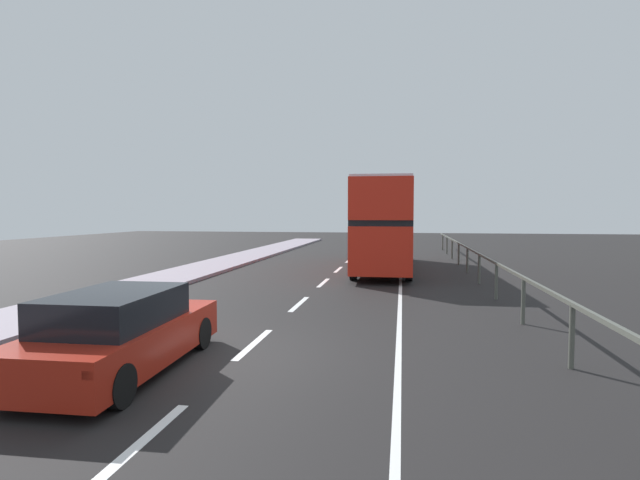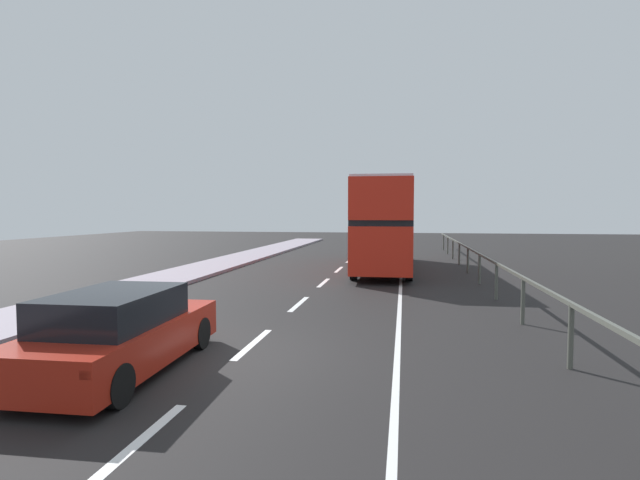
{
  "view_description": "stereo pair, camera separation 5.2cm",
  "coord_description": "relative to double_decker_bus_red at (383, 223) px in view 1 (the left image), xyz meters",
  "views": [
    {
      "loc": [
        3.1,
        -8.83,
        2.79
      ],
      "look_at": [
        0.27,
        7.63,
        1.85
      ],
      "focal_mm": 26.91,
      "sensor_mm": 36.0,
      "label": 1
    },
    {
      "loc": [
        3.15,
        -8.82,
        2.79
      ],
      "look_at": [
        0.27,
        7.63,
        1.85
      ],
      "focal_mm": 26.91,
      "sensor_mm": 36.0,
      "label": 2
    }
  ],
  "objects": [
    {
      "name": "ground_plane",
      "position": [
        -2.15,
        -15.11,
        -2.34
      ],
      "size": [
        74.98,
        120.0,
        0.1
      ],
      "primitive_type": "cube",
      "color": "black"
    },
    {
      "name": "lane_paint_markings",
      "position": [
        -0.36,
        -6.65,
        -2.29
      ],
      "size": [
        3.19,
        46.0,
        0.01
      ],
      "color": "silver",
      "rests_on": "ground"
    },
    {
      "name": "bridge_side_railing",
      "position": [
        3.95,
        -6.11,
        -1.33
      ],
      "size": [
        0.1,
        42.0,
        1.21
      ],
      "color": "#4F5149",
      "rests_on": "ground"
    },
    {
      "name": "double_decker_bus_red",
      "position": [
        0.0,
        0.0,
        0.0
      ],
      "size": [
        2.75,
        11.42,
        4.28
      ],
      "rotation": [
        0.0,
        0.0,
        0.02
      ],
      "color": "red",
      "rests_on": "ground"
    },
    {
      "name": "hatchback_car_near",
      "position": [
        -3.89,
        -16.38,
        -1.6
      ],
      "size": [
        1.99,
        4.49,
        1.45
      ],
      "rotation": [
        0.0,
        0.0,
        0.03
      ],
      "color": "#A02012",
      "rests_on": "ground"
    }
  ]
}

